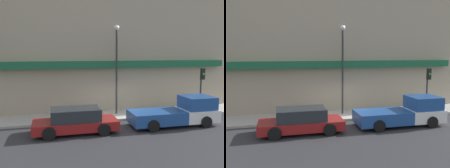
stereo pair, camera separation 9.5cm
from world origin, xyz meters
The scene contains 8 objects.
ground_plane centered at (0.00, 0.00, 0.00)m, with size 80.00×80.00×0.00m, color #2D2D30.
sidewalk centered at (0.00, 1.32, 0.07)m, with size 36.00×2.65×0.15m.
building centered at (-0.02, 4.12, 4.70)m, with size 19.80×3.80×10.99m.
pickup_truck centered at (3.27, -1.67, 0.77)m, with size 5.50×2.13×1.76m.
parked_car centered at (-3.15, -1.67, 0.69)m, with size 4.68×2.06×1.41m.
fire_hydrant centered at (3.35, 0.43, 0.44)m, with size 0.19×0.19×0.59m.
street_lamp centered at (0.09, 1.49, 3.98)m, with size 0.36×0.36×6.21m.
traffic_light centered at (6.17, 0.36, 2.38)m, with size 0.28×0.42×3.22m.
Camera 2 is at (-4.40, -15.40, 4.51)m, focal length 40.00 mm.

